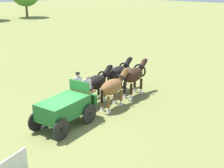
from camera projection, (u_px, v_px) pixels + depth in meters
The scene contains 6 objects.
ground_plane at pixel (64, 127), 16.02m from camera, with size 220.00×220.00×0.00m, color olive.
show_wagon at pixel (66, 107), 15.81m from camera, with size 5.76×2.40×2.59m.
draft_horse_rear_near at pixel (96, 83), 18.88m from camera, with size 3.09×1.27×2.18m.
draft_horse_rear_off at pixel (113, 87), 18.19m from camera, with size 3.00×1.24×2.18m.
draft_horse_lead_near at pixel (118, 73), 20.91m from camera, with size 3.14×1.26×2.20m.
draft_horse_lead_off at pixel (134, 75), 20.19m from camera, with size 2.99×1.29×2.28m.
Camera 1 is at (-8.49, -11.95, 7.34)m, focal length 47.53 mm.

